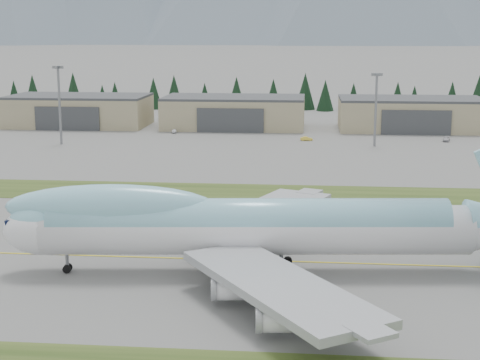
# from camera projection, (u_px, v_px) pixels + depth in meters

# --- Properties ---
(ground) EXTENTS (7000.00, 7000.00, 0.00)m
(ground) POSITION_uv_depth(u_px,v_px,m) (231.00, 260.00, 106.84)
(ground) COLOR slate
(ground) RESTS_ON ground
(grass_strip_far) EXTENTS (400.00, 18.00, 0.08)m
(grass_strip_far) POSITION_uv_depth(u_px,v_px,m) (255.00, 193.00, 150.74)
(grass_strip_far) COLOR #2C4217
(grass_strip_far) RESTS_ON ground
(taxiway_line_main) EXTENTS (400.00, 0.40, 0.02)m
(taxiway_line_main) POSITION_uv_depth(u_px,v_px,m) (231.00, 260.00, 106.84)
(taxiway_line_main) COLOR yellow
(taxiway_line_main) RESTS_ON ground
(boeing_747_freighter) EXTENTS (77.21, 66.27, 20.31)m
(boeing_747_freighter) POSITION_uv_depth(u_px,v_px,m) (251.00, 225.00, 100.09)
(boeing_747_freighter) COLOR white
(boeing_747_freighter) RESTS_ON ground
(hangar_left) EXTENTS (48.00, 26.60, 10.80)m
(hangar_left) POSITION_uv_depth(u_px,v_px,m) (79.00, 110.00, 258.55)
(hangar_left) COLOR tan
(hangar_left) RESTS_ON ground
(hangar_center) EXTENTS (48.00, 26.60, 10.80)m
(hangar_center) POSITION_uv_depth(u_px,v_px,m) (234.00, 112.00, 253.42)
(hangar_center) COLOR tan
(hangar_center) RESTS_ON ground
(hangar_right) EXTENTS (48.00, 26.60, 10.80)m
(hangar_right) POSITION_uv_depth(u_px,v_px,m) (411.00, 114.00, 247.83)
(hangar_right) COLOR tan
(hangar_right) RESTS_ON ground
(floodlight_masts) EXTENTS (202.98, 8.52, 23.98)m
(floodlight_masts) POSITION_uv_depth(u_px,v_px,m) (183.00, 91.00, 213.15)
(floodlight_masts) COLOR slate
(floodlight_masts) RESTS_ON ground
(service_vehicle_a) EXTENTS (2.13, 4.05, 1.31)m
(service_vehicle_a) POSITION_uv_depth(u_px,v_px,m) (174.00, 133.00, 240.60)
(service_vehicle_a) COLOR white
(service_vehicle_a) RESTS_ON ground
(service_vehicle_b) EXTENTS (3.84, 1.61, 1.24)m
(service_vehicle_b) POSITION_uv_depth(u_px,v_px,m) (306.00, 141.00, 223.92)
(service_vehicle_b) COLOR yellow
(service_vehicle_b) RESTS_ON ground
(service_vehicle_c) EXTENTS (2.93, 4.95, 1.34)m
(service_vehicle_c) POSITION_uv_depth(u_px,v_px,m) (446.00, 141.00, 222.37)
(service_vehicle_c) COLOR #A1A0A5
(service_vehicle_c) RESTS_ON ground
(conifer_belt) EXTENTS (270.32, 15.29, 15.73)m
(conifer_belt) POSITION_uv_depth(u_px,v_px,m) (267.00, 93.00, 312.28)
(conifer_belt) COLOR black
(conifer_belt) RESTS_ON ground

